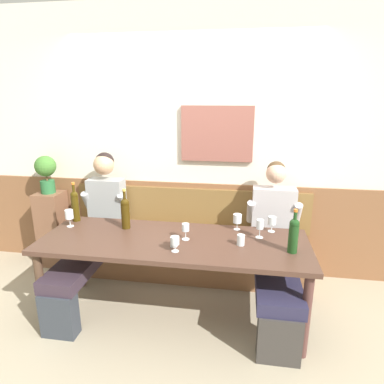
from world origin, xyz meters
name	(u,v)px	position (x,y,z in m)	size (l,w,h in m)	color
ground_plane	(172,325)	(0.00, 0.00, -0.01)	(6.80, 6.80, 0.02)	tan
room_wall_back	(192,144)	(0.00, 1.09, 1.40)	(6.80, 0.12, 2.80)	silver
wood_wainscot_panel	(191,226)	(0.00, 1.04, 0.50)	(6.80, 0.03, 0.99)	brown
wall_bench	(188,252)	(0.00, 0.83, 0.28)	(2.54, 0.42, 0.94)	brown
dining_table	(174,248)	(0.00, 0.13, 0.66)	(2.24, 0.79, 0.74)	#4A3025
person_right_seat	(94,227)	(-0.87, 0.47, 0.65)	(0.48, 1.26, 1.34)	#30363E
person_left_seat	(275,244)	(0.87, 0.45, 0.61)	(0.52, 1.25, 1.30)	#36322F
wine_bottle_green_tall	(75,205)	(-1.02, 0.41, 0.90)	(0.07, 0.07, 0.38)	#3B2E09
wine_bottle_clear_water	(294,234)	(0.95, 0.04, 0.89)	(0.08, 0.08, 0.35)	#193E17
wine_bottle_amber_mid	(125,212)	(-0.48, 0.31, 0.89)	(0.08, 0.08, 0.37)	#3B2A09
wine_glass_left_end	(260,225)	(0.71, 0.28, 0.85)	(0.06, 0.06, 0.16)	silver
wine_glass_right_end	(186,228)	(0.10, 0.15, 0.84)	(0.06, 0.06, 0.14)	silver
wine_glass_mid_right	(272,221)	(0.82, 0.43, 0.84)	(0.07, 0.07, 0.14)	silver
wine_glass_by_bottle	(175,241)	(0.06, -0.09, 0.82)	(0.07, 0.07, 0.12)	silver
wine_glass_mid_left	(237,219)	(0.52, 0.43, 0.83)	(0.08, 0.08, 0.15)	silver
wine_glass_center_rear	(69,215)	(-1.00, 0.26, 0.85)	(0.07, 0.07, 0.16)	silver
water_tumbler_right	(174,242)	(0.03, 0.00, 0.77)	(0.06, 0.06, 0.08)	silver
water_tumbler_left	(241,240)	(0.56, 0.11, 0.78)	(0.06, 0.06, 0.09)	silver
corner_pedestal	(53,229)	(-1.57, 0.86, 0.43)	(0.28, 0.28, 0.86)	brown
potted_plant	(46,171)	(-1.57, 0.86, 1.11)	(0.22, 0.22, 0.42)	#286434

